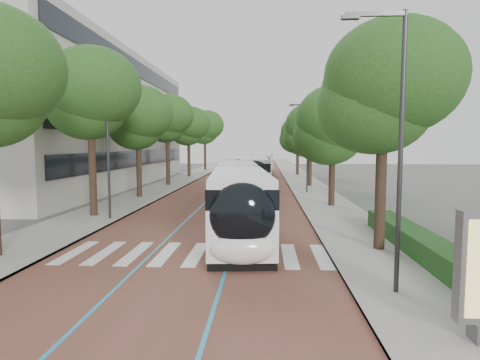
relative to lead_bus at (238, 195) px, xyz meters
name	(u,v)px	position (x,y,z in m)	size (l,w,h in m)	color
ground	(186,262)	(-1.49, -7.20, -1.63)	(160.00, 160.00, 0.00)	#51544C
road	(243,177)	(-1.49, 32.80, -1.62)	(11.00, 140.00, 0.02)	brown
sidewalk_left	(189,176)	(-8.99, 32.80, -1.57)	(4.00, 140.00, 0.12)	#98958F
sidewalk_right	(298,177)	(6.01, 32.80, -1.57)	(4.00, 140.00, 0.12)	#98958F
kerb_left	(203,177)	(-7.09, 32.80, -1.57)	(0.20, 140.00, 0.14)	gray
kerb_right	(284,177)	(4.11, 32.80, -1.57)	(0.20, 140.00, 0.14)	gray
zebra_crossing	(196,254)	(-1.29, -6.20, -1.60)	(10.55, 3.60, 0.01)	silver
lane_line_left	(232,177)	(-3.09, 32.80, -1.60)	(0.12, 126.00, 0.01)	#258CBD
lane_line_right	(255,177)	(0.11, 32.80, -1.60)	(0.12, 126.00, 0.01)	#258CBD
office_building	(59,121)	(-20.97, 20.80, 5.37)	(18.11, 40.00, 14.00)	beige
hedge	(434,252)	(7.61, -7.20, -1.11)	(1.20, 14.00, 0.80)	#143B16
streetlight_near	(395,130)	(5.13, -10.20, 3.19)	(1.82, 0.20, 8.00)	#2D2D30
streetlight_far	(306,140)	(5.13, 14.80, 3.19)	(1.82, 0.20, 8.00)	#2D2D30
lamp_post_left	(108,150)	(-7.59, 0.80, 2.49)	(0.14, 0.14, 8.00)	#2D2D30
trees_left	(165,121)	(-8.99, 19.67, 5.26)	(6.10, 60.74, 9.83)	black
trees_right	(317,129)	(6.21, 15.24, 4.21)	(5.98, 47.53, 8.79)	black
lead_bus	(238,195)	(0.00, 0.00, 0.00)	(4.01, 18.54, 3.20)	black
bus_queued_0	(254,174)	(0.42, 16.16, 0.00)	(3.09, 12.50, 3.20)	white
bus_queued_1	(262,167)	(1.06, 29.74, 0.00)	(3.16, 12.51, 3.20)	white
bus_queued_2	(261,162)	(0.91, 43.07, 0.00)	(2.79, 12.45, 3.20)	white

